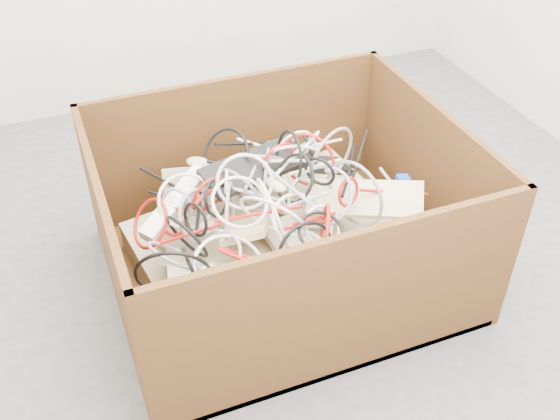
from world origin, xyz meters
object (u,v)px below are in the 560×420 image
object	(u,v)px
cardboard_box	(278,246)
power_strip_left	(175,203)
power_strip_right	(207,288)
vga_plug	(403,179)

from	to	relation	value
cardboard_box	power_strip_left	bearing A→B (deg)	164.00
power_strip_left	power_strip_right	bearing A→B (deg)	-127.28
cardboard_box	vga_plug	distance (m)	0.52
cardboard_box	vga_plug	size ratio (longest dim) A/B	27.52
power_strip_right	vga_plug	bearing A→B (deg)	18.82
power_strip_left	vga_plug	distance (m)	0.83
power_strip_left	power_strip_right	distance (m)	0.39
power_strip_right	power_strip_left	bearing A→B (deg)	91.89
cardboard_box	power_strip_right	xyz separation A→B (m)	(-0.34, -0.29, 0.18)
power_strip_left	power_strip_right	world-z (taller)	power_strip_left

